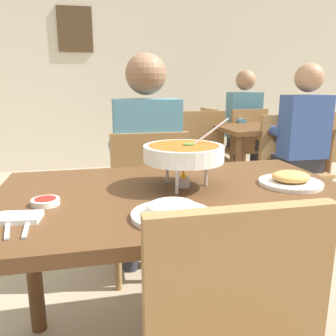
% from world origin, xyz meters
% --- Properties ---
extents(cafe_rear_partition, '(10.00, 0.10, 3.00)m').
position_xyz_m(cafe_rear_partition, '(0.00, 3.75, 1.50)').
color(cafe_rear_partition, beige).
rests_on(cafe_rear_partition, ground_plane).
extents(picture_frame_hung, '(0.44, 0.03, 0.56)m').
position_xyz_m(picture_frame_hung, '(-0.45, 3.69, 1.85)').
color(picture_frame_hung, '#4C3823').
extents(dining_table_main, '(1.30, 0.83, 0.76)m').
position_xyz_m(dining_table_main, '(0.00, 0.00, 0.65)').
color(dining_table_main, '#51331C').
rests_on(dining_table_main, ground_plane).
extents(chair_diner_main, '(0.44, 0.44, 0.90)m').
position_xyz_m(chair_diner_main, '(-0.00, 0.70, 0.51)').
color(chair_diner_main, olive).
rests_on(chair_diner_main, ground_plane).
extents(diner_main, '(0.40, 0.45, 1.31)m').
position_xyz_m(diner_main, '(0.00, 0.73, 0.75)').
color(diner_main, '#2D2D38').
rests_on(diner_main, ground_plane).
extents(curry_bowl, '(0.33, 0.30, 0.26)m').
position_xyz_m(curry_bowl, '(0.04, 0.04, 0.89)').
color(curry_bowl, silver).
rests_on(curry_bowl, dining_table_main).
extents(rice_plate, '(0.24, 0.24, 0.06)m').
position_xyz_m(rice_plate, '(-0.08, -0.25, 0.78)').
color(rice_plate, white).
rests_on(rice_plate, dining_table_main).
extents(appetizer_plate, '(0.24, 0.24, 0.06)m').
position_xyz_m(appetizer_plate, '(0.45, -0.02, 0.78)').
color(appetizer_plate, white).
rests_on(appetizer_plate, dining_table_main).
extents(sauce_dish, '(0.09, 0.09, 0.02)m').
position_xyz_m(sauce_dish, '(-0.45, -0.06, 0.78)').
color(sauce_dish, white).
rests_on(sauce_dish, dining_table_main).
extents(napkin_folded, '(0.13, 0.09, 0.02)m').
position_xyz_m(napkin_folded, '(-0.51, -0.18, 0.77)').
color(napkin_folded, white).
rests_on(napkin_folded, dining_table_main).
extents(fork_utensil, '(0.04, 0.17, 0.01)m').
position_xyz_m(fork_utensil, '(-0.53, -0.23, 0.77)').
color(fork_utensil, silver).
rests_on(fork_utensil, dining_table_main).
extents(spoon_utensil, '(0.02, 0.17, 0.01)m').
position_xyz_m(spoon_utensil, '(-0.48, -0.23, 0.77)').
color(spoon_utensil, silver).
rests_on(spoon_utensil, dining_table_main).
extents(dining_table_far, '(1.00, 0.80, 0.76)m').
position_xyz_m(dining_table_far, '(1.37, 1.85, 0.63)').
color(dining_table_far, brown).
rests_on(dining_table_far, ground_plane).
extents(chair_bg_left, '(0.49, 0.49, 0.90)m').
position_xyz_m(chair_bg_left, '(1.32, 1.39, 0.51)').
color(chair_bg_left, olive).
rests_on(chair_bg_left, ground_plane).
extents(chair_bg_middle, '(0.48, 0.48, 0.90)m').
position_xyz_m(chair_bg_middle, '(1.34, 2.31, 0.51)').
color(chair_bg_middle, olive).
rests_on(chair_bg_middle, ground_plane).
extents(chair_bg_right, '(0.46, 0.46, 0.90)m').
position_xyz_m(chair_bg_right, '(0.85, 2.40, 0.51)').
color(chair_bg_right, olive).
rests_on(chair_bg_right, ground_plane).
extents(chair_bg_corner, '(0.47, 0.47, 0.90)m').
position_xyz_m(chair_bg_corner, '(0.77, 1.93, 0.51)').
color(chair_bg_corner, olive).
rests_on(chair_bg_corner, ground_plane).
extents(chair_bg_window, '(0.45, 0.45, 0.90)m').
position_xyz_m(chair_bg_window, '(2.03, 1.75, 0.51)').
color(chair_bg_window, olive).
rests_on(chair_bg_window, ground_plane).
extents(patron_bg_left, '(0.40, 0.45, 1.31)m').
position_xyz_m(patron_bg_left, '(1.36, 1.30, 0.75)').
color(patron_bg_left, '#2D2D38').
rests_on(patron_bg_left, ground_plane).
extents(patron_bg_middle, '(0.40, 0.45, 1.31)m').
position_xyz_m(patron_bg_middle, '(1.38, 2.39, 0.75)').
color(patron_bg_middle, '#2D2D38').
rests_on(patron_bg_middle, ground_plane).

